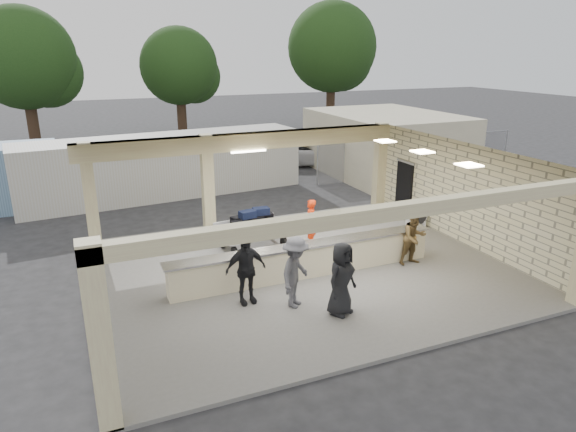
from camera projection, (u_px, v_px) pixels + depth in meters
name	position (u px, v px, depth m)	size (l,w,h in m)	color
ground	(299.00, 272.00, 15.46)	(120.00, 120.00, 0.00)	#262628
pavilion	(297.00, 222.00, 15.70)	(12.01, 10.00, 3.55)	slate
baggage_counter	(306.00, 260.00, 14.84)	(8.20, 0.58, 0.98)	beige
luggage_cart	(251.00, 228.00, 16.84)	(2.39, 1.64, 1.31)	silver
drum_fan	(416.00, 215.00, 18.83)	(0.82, 0.45, 0.89)	silver
baggage_handler	(310.00, 223.00, 17.01)	(0.58, 0.32, 1.60)	#F9340D
passenger_a	(414.00, 238.00, 15.53)	(0.83, 0.37, 1.72)	brown
passenger_b	(246.00, 270.00, 13.11)	(1.09, 0.40, 1.86)	black
passenger_c	(296.00, 272.00, 12.94)	(1.21, 0.42, 1.87)	#4D4D52
passenger_d	(341.00, 279.00, 12.57)	(0.92, 0.38, 1.88)	black
car_white_a	(305.00, 152.00, 29.54)	(2.44, 5.15, 1.47)	white
car_white_b	(387.00, 145.00, 32.13)	(1.53, 4.11, 1.30)	white
car_dark	(279.00, 149.00, 30.04)	(1.70, 4.81, 1.60)	black
container_white	(164.00, 166.00, 23.19)	(12.55, 2.51, 2.72)	silver
fence	(419.00, 155.00, 27.08)	(12.06, 0.06, 2.03)	gray
tree_left	(29.00, 62.00, 32.01)	(6.60, 6.30, 9.00)	#382619
tree_mid	(183.00, 69.00, 37.66)	(6.00, 5.60, 8.00)	#382619
tree_right	(334.00, 51.00, 40.85)	(7.20, 7.00, 10.00)	#382619
adjacent_building	(385.00, 144.00, 27.23)	(6.00, 8.00, 3.20)	beige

